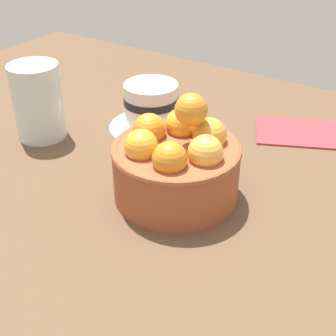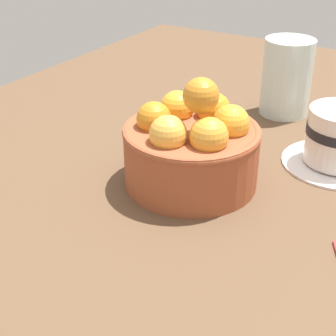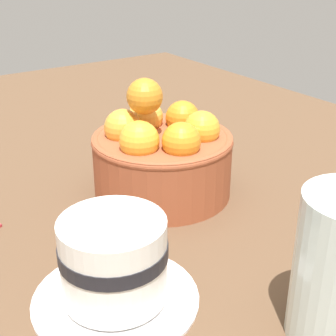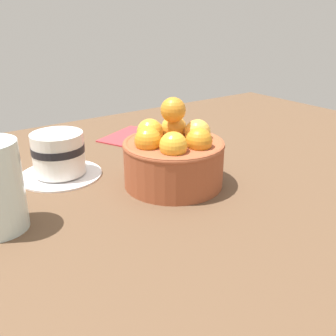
% 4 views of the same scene
% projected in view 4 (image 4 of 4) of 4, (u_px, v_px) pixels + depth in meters
% --- Properties ---
extents(ground_plane, '(1.30, 0.89, 0.04)m').
position_uv_depth(ground_plane, '(173.00, 194.00, 0.61)').
color(ground_plane, brown).
extents(terracotta_bowl, '(0.16, 0.16, 0.13)m').
position_uv_depth(terracotta_bowl, '(173.00, 155.00, 0.59)').
color(terracotta_bowl, '#9E4C2D').
rests_on(terracotta_bowl, ground_plane).
extents(coffee_cup, '(0.14, 0.14, 0.07)m').
position_uv_depth(coffee_cup, '(59.00, 156.00, 0.62)').
color(coffee_cup, white).
rests_on(coffee_cup, ground_plane).
extents(folded_napkin, '(0.16, 0.14, 0.01)m').
position_uv_depth(folded_napkin, '(132.00, 136.00, 0.83)').
color(folded_napkin, '#B23338').
rests_on(folded_napkin, ground_plane).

